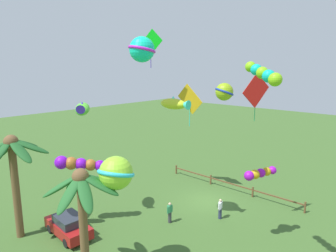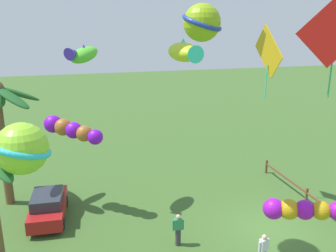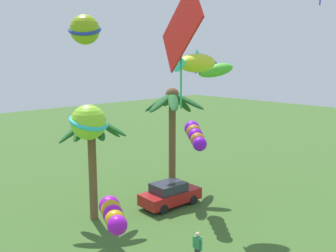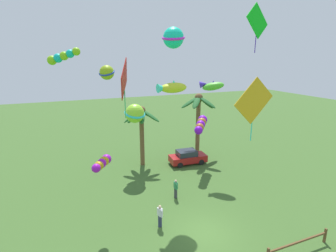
{
  "view_description": "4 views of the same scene",
  "coord_description": "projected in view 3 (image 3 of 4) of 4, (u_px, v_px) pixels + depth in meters",
  "views": [
    {
      "loc": [
        -13.68,
        20.17,
        11.44
      ],
      "look_at": [
        0.43,
        4.46,
        7.27
      ],
      "focal_mm": 32.0,
      "sensor_mm": 36.0,
      "label": 1
    },
    {
      "loc": [
        -13.98,
        8.99,
        10.1
      ],
      "look_at": [
        -0.15,
        5.29,
        5.91
      ],
      "focal_mm": 38.15,
      "sensor_mm": 36.0,
      "label": 2
    },
    {
      "loc": [
        -11.87,
        -5.85,
        9.15
      ],
      "look_at": [
        -1.47,
        5.14,
        6.47
      ],
      "focal_mm": 41.16,
      "sensor_mm": 36.0,
      "label": 3
    },
    {
      "loc": [
        -7.75,
        -12.63,
        11.09
      ],
      "look_at": [
        -0.66,
        4.85,
        6.09
      ],
      "focal_mm": 27.85,
      "sensor_mm": 36.0,
      "label": 4
    }
  ],
  "objects": [
    {
      "name": "spectator_1",
      "position": [
        197.0,
        249.0,
        17.07
      ],
      "size": [
        0.26,
        0.55,
        1.59
      ],
      "color": "#38383D",
      "rests_on": "ground"
    },
    {
      "name": "kite_fish_6",
      "position": [
        195.0,
        63.0,
        15.33
      ],
      "size": [
        2.35,
        1.18,
        0.94
      ],
      "color": "#CADC24"
    },
    {
      "name": "kite_tube_9",
      "position": [
        113.0,
        214.0,
        10.97
      ],
      "size": [
        1.42,
        2.15,
        0.74
      ],
      "color": "purple"
    },
    {
      "name": "parked_car_0",
      "position": [
        170.0,
        194.0,
        24.07
      ],
      "size": [
        3.99,
        1.93,
        1.51
      ],
      "color": "#A51919",
      "rests_on": "ground"
    },
    {
      "name": "kite_diamond_5",
      "position": [
        181.0,
        29.0,
        9.88
      ],
      "size": [
        0.82,
        2.24,
        3.27
      ],
      "color": "red"
    },
    {
      "name": "kite_fish_7",
      "position": [
        213.0,
        70.0,
        21.86
      ],
      "size": [
        2.35,
        2.1,
        1.11
      ],
      "color": "#51C62F"
    },
    {
      "name": "kite_ball_4",
      "position": [
        85.0,
        30.0,
        12.81
      ],
      "size": [
        1.52,
        1.52,
        0.99
      ],
      "color": "#8DB419"
    },
    {
      "name": "kite_ball_3",
      "position": [
        88.0,
        122.0,
        19.45
      ],
      "size": [
        2.44,
        2.43,
        1.8
      ],
      "color": "#95DF2F"
    },
    {
      "name": "kite_tube_2",
      "position": [
        195.0,
        135.0,
        22.81
      ],
      "size": [
        2.49,
        2.98,
        1.29
      ],
      "color": "#7F12E1"
    },
    {
      "name": "palm_tree_0",
      "position": [
        92.0,
        137.0,
        21.39
      ],
      "size": [
        3.79,
        3.93,
        6.33
      ],
      "color": "brown",
      "rests_on": "ground"
    },
    {
      "name": "palm_tree_1",
      "position": [
        172.0,
        112.0,
        26.48
      ],
      "size": [
        4.41,
        4.44,
        7.16
      ],
      "color": "brown",
      "rests_on": "ground"
    }
  ]
}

